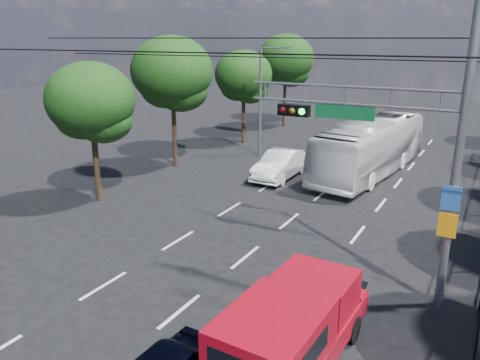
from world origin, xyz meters
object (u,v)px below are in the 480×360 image
Objects in this scene: white_bus at (371,147)px; white_van at (280,165)px; signal_mast at (414,127)px; red_pickup at (293,328)px.

white_van is (-4.21, -3.25, -0.82)m from white_bus.
white_bus is at bearing 37.33° from white_van.
white_van is at bearing -135.77° from white_bus.
red_pickup is (-1.50, -4.61, -4.16)m from signal_mast.
red_pickup is at bearing -108.04° from signal_mast.
white_bus is (-4.17, 13.06, -3.66)m from signal_mast.
white_van is at bearing 130.49° from signal_mast.
white_bus is 2.44× the size of white_van.
red_pickup is 0.49× the size of white_bus.
white_bus reaches higher than red_pickup.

